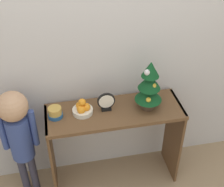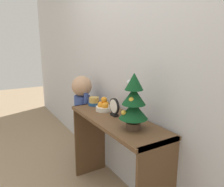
# 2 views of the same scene
# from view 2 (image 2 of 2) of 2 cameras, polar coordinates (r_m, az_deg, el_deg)

# --- Properties ---
(back_wall) EXTENTS (7.00, 0.05, 2.50)m
(back_wall) POSITION_cam_2_polar(r_m,az_deg,el_deg) (1.90, 7.25, 7.85)
(back_wall) COLOR silver
(back_wall) RESTS_ON ground_plane
(console_table) EXTENTS (1.09, 0.39, 0.80)m
(console_table) POSITION_cam_2_polar(r_m,az_deg,el_deg) (1.94, 1.00, -11.98)
(console_table) COLOR brown
(console_table) RESTS_ON ground_plane
(mini_tree) EXTENTS (0.21, 0.21, 0.42)m
(mini_tree) POSITION_cam_2_polar(r_m,az_deg,el_deg) (1.58, 5.68, -2.07)
(mini_tree) COLOR #4C3828
(mini_tree) RESTS_ON console_table
(fruit_bowl) EXTENTS (0.16, 0.16, 0.13)m
(fruit_bowl) POSITION_cam_2_polar(r_m,az_deg,el_deg) (2.06, -2.11, -3.32)
(fruit_bowl) COLOR silver
(fruit_bowl) RESTS_ON console_table
(singing_bowl) EXTENTS (0.11, 0.11, 0.09)m
(singing_bowl) POSITION_cam_2_polar(r_m,az_deg,el_deg) (2.24, -4.74, -2.09)
(singing_bowl) COLOR #235189
(singing_bowl) RESTS_ON console_table
(desk_clock) EXTENTS (0.14, 0.04, 0.16)m
(desk_clock) POSITION_cam_2_polar(r_m,az_deg,el_deg) (1.90, 0.59, -3.61)
(desk_clock) COLOR black
(desk_clock) RESTS_ON console_table
(child_figure) EXTENTS (0.28, 0.23, 1.06)m
(child_figure) POSITION_cam_2_polar(r_m,az_deg,el_deg) (2.53, -7.75, -3.23)
(child_figure) COLOR #38384C
(child_figure) RESTS_ON ground_plane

